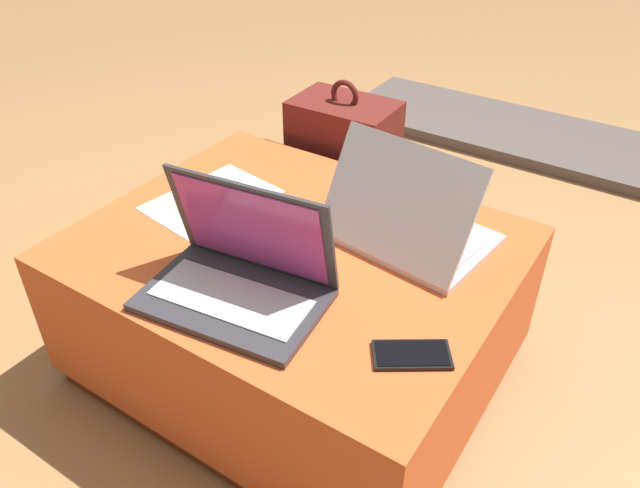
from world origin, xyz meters
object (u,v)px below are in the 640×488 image
at_px(cell_phone, 412,355).
at_px(paper_sheet, 212,200).
at_px(laptop_near, 239,275).
at_px(laptop_far, 407,224).
at_px(backpack, 345,179).

height_order(cell_phone, paper_sheet, cell_phone).
height_order(laptop_near, cell_phone, laptop_near).
distance_m(laptop_near, laptop_far, 0.38).
bearing_deg(cell_phone, laptop_near, 61.07).
relative_size(laptop_far, cell_phone, 2.37).
relative_size(laptop_near, backpack, 0.68).
height_order(laptop_far, paper_sheet, laptop_far).
bearing_deg(laptop_near, paper_sheet, 132.88).
distance_m(laptop_near, cell_phone, 0.36).
height_order(laptop_near, paper_sheet, laptop_near).
bearing_deg(paper_sheet, backpack, 89.36).
bearing_deg(paper_sheet, laptop_far, 20.23).
distance_m(laptop_far, backpack, 0.59).
bearing_deg(laptop_far, cell_phone, 125.74).
relative_size(cell_phone, backpack, 0.28).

